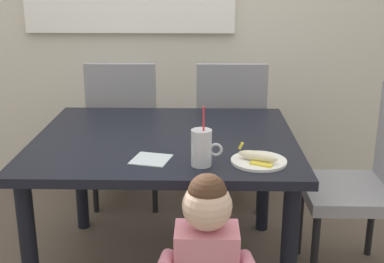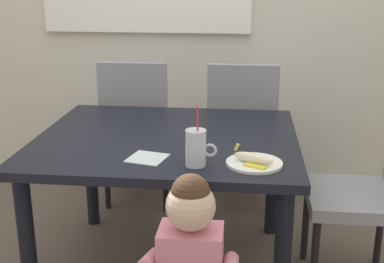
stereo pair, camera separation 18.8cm
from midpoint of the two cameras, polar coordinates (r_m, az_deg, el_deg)
name	(u,v)px [view 1 (the left image)]	position (r m, az deg, el deg)	size (l,w,h in m)	color
dining_table	(165,155)	(2.46, -5.19, -2.67)	(1.23, 1.07, 0.72)	black
dining_chair_left	(125,126)	(3.26, -9.13, 0.58)	(0.44, 0.44, 0.96)	gray
dining_chair_right	(230,127)	(3.21, 2.59, 0.52)	(0.44, 0.45, 0.96)	gray
dining_chair_far	(369,175)	(2.56, 17.16, -4.69)	(0.44, 0.44, 0.96)	gray
toddler_standing	(207,258)	(1.81, -1.41, -14.05)	(0.33, 0.24, 0.84)	#3F4760
milk_cup	(202,150)	(2.04, -1.53, -2.08)	(0.13, 0.08, 0.25)	silver
snack_plate	(259,161)	(2.10, 4.94, -3.36)	(0.23, 0.23, 0.01)	white
peeled_banana	(258,157)	(2.08, 4.85, -2.86)	(0.17, 0.14, 0.07)	#F4EAC6
paper_napkin	(151,159)	(2.14, -7.12, -3.15)	(0.15, 0.15, 0.00)	silver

